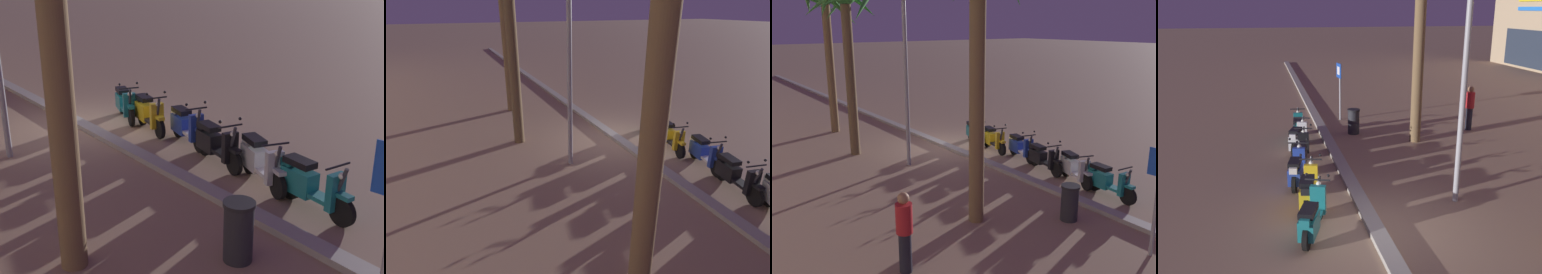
% 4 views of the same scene
% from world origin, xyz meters
% --- Properties ---
extents(ground_plane, '(200.00, 200.00, 0.00)m').
position_xyz_m(ground_plane, '(0.00, 0.00, 0.00)').
color(ground_plane, '#93755B').
extents(curb_strip, '(60.00, 0.36, 0.12)m').
position_xyz_m(curb_strip, '(0.00, -0.06, 0.06)').
color(curb_strip, gray).
rests_on(curb_strip, ground).
extents(scooter_teal_mid_rear, '(1.76, 0.56, 1.04)m').
position_xyz_m(scooter_teal_mid_rear, '(-7.01, -1.09, 0.46)').
color(scooter_teal_mid_rear, black).
rests_on(scooter_teal_mid_rear, ground).
extents(scooter_silver_mid_front, '(1.71, 0.83, 1.04)m').
position_xyz_m(scooter_silver_mid_front, '(-5.67, -1.21, 0.46)').
color(scooter_silver_mid_front, black).
rests_on(scooter_silver_mid_front, ground).
extents(scooter_black_mid_centre, '(1.80, 0.68, 1.17)m').
position_xyz_m(scooter_black_mid_centre, '(-4.30, -1.22, 0.44)').
color(scooter_black_mid_centre, black).
rests_on(scooter_black_mid_centre, ground).
extents(scooter_blue_second_in_line, '(1.72, 0.68, 1.17)m').
position_xyz_m(scooter_blue_second_in_line, '(-2.88, -1.49, 0.45)').
color(scooter_blue_second_in_line, black).
rests_on(scooter_blue_second_in_line, ground).
extents(scooter_yellow_lead_nearest, '(1.78, 0.69, 1.17)m').
position_xyz_m(scooter_yellow_lead_nearest, '(-1.44, -1.33, 0.47)').
color(scooter_yellow_lead_nearest, black).
rests_on(scooter_yellow_lead_nearest, ground).
extents(scooter_teal_tail_end, '(1.77, 0.84, 1.17)m').
position_xyz_m(scooter_teal_tail_end, '(-0.11, -1.41, 0.44)').
color(scooter_teal_tail_end, black).
rests_on(scooter_teal_tail_end, ground).
extents(palm_tree_far_corner, '(2.24, 2.32, 6.35)m').
position_xyz_m(palm_tree_far_corner, '(1.24, 3.34, 4.63)').
color(palm_tree_far_corner, brown).
rests_on(palm_tree_far_corner, ground).
extents(palm_tree_near_sign, '(2.11, 2.08, 6.50)m').
position_xyz_m(palm_tree_near_sign, '(5.21, 2.76, 4.73)').
color(palm_tree_near_sign, brown).
rests_on(palm_tree_near_sign, ground).
extents(palm_tree_by_mall_entrance, '(2.64, 2.71, 6.83)m').
position_xyz_m(palm_tree_by_mall_entrance, '(-6.05, 3.01, 5.10)').
color(palm_tree_by_mall_entrance, brown).
rests_on(palm_tree_by_mall_entrance, ground).
extents(pedestrian_by_palm_tree, '(0.34, 0.34, 1.73)m').
position_xyz_m(pedestrian_by_palm_tree, '(-7.06, 5.59, 0.92)').
color(pedestrian_by_palm_tree, black).
rests_on(pedestrian_by_palm_tree, ground).
extents(litter_bin, '(0.48, 0.48, 0.95)m').
position_xyz_m(litter_bin, '(-7.43, 1.05, 0.48)').
color(litter_bin, '#232328').
rests_on(litter_bin, ground).
extents(street_lamp, '(0.36, 0.36, 6.00)m').
position_xyz_m(street_lamp, '(-1.11, 2.27, 3.71)').
color(street_lamp, '#939399').
rests_on(street_lamp, ground).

